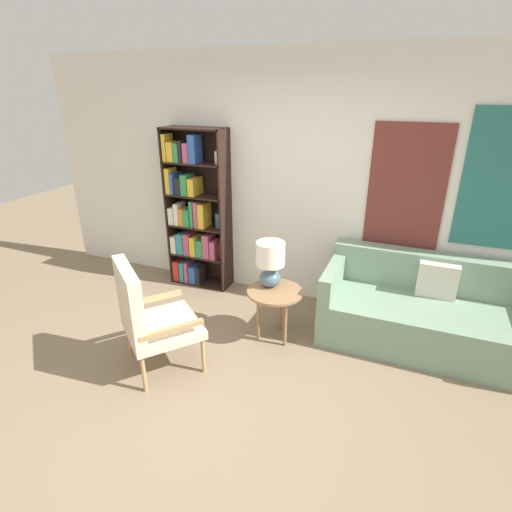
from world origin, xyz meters
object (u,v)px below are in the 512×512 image
object	(u,v)px
couch	(432,315)
table_lamp	(270,261)
bookshelf	(194,215)
armchair	(146,314)
side_table	(275,296)

from	to	relation	value
couch	table_lamp	distance (m)	1.63
couch	bookshelf	bearing A→B (deg)	174.21
table_lamp	couch	bearing A→B (deg)	16.61
bookshelf	couch	size ratio (longest dim) A/B	0.94
bookshelf	armchair	bearing A→B (deg)	-73.37
bookshelf	table_lamp	size ratio (longest dim) A/B	4.20
armchair	bookshelf	bearing A→B (deg)	106.63
armchair	table_lamp	world-z (taller)	armchair
armchair	table_lamp	bearing A→B (deg)	50.53
bookshelf	side_table	distance (m)	1.61
bookshelf	table_lamp	distance (m)	1.45
table_lamp	bookshelf	bearing A→B (deg)	150.00
side_table	couch	bearing A→B (deg)	20.12
bookshelf	table_lamp	bearing A→B (deg)	-30.00
armchair	side_table	xyz separation A→B (m)	(0.84, 0.85, -0.08)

